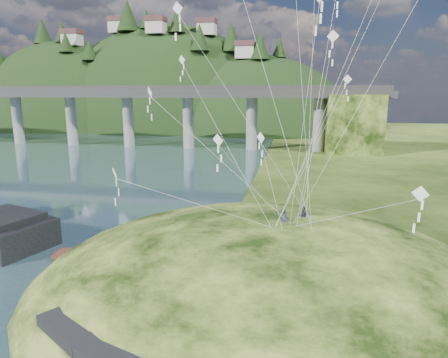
# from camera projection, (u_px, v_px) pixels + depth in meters

# --- Properties ---
(ground) EXTENTS (320.00, 320.00, 0.00)m
(ground) POSITION_uv_depth(u_px,v_px,m) (153.00, 292.00, 28.15)
(ground) COLOR black
(ground) RESTS_ON ground
(grass_hill) EXTENTS (36.00, 32.00, 13.00)m
(grass_hill) POSITION_uv_depth(u_px,v_px,m) (268.00, 307.00, 29.00)
(grass_hill) COLOR black
(grass_hill) RESTS_ON ground
(bridge) EXTENTS (160.00, 11.00, 15.00)m
(bridge) POSITION_uv_depth(u_px,v_px,m) (149.00, 108.00, 97.95)
(bridge) COLOR #2D2B2B
(bridge) RESTS_ON ground
(far_ridge) EXTENTS (153.00, 70.00, 94.50)m
(far_ridge) POSITION_uv_depth(u_px,v_px,m) (157.00, 146.00, 154.71)
(far_ridge) COLOR black
(far_ridge) RESTS_ON ground
(wooden_dock) EXTENTS (12.51, 4.33, 0.88)m
(wooden_dock) POSITION_uv_depth(u_px,v_px,m) (129.00, 253.00, 33.78)
(wooden_dock) COLOR #3E2019
(wooden_dock) RESTS_ON ground
(kite_flyers) EXTENTS (2.15, 2.38, 2.05)m
(kite_flyers) POSITION_uv_depth(u_px,v_px,m) (294.00, 207.00, 28.22)
(kite_flyers) COLOR #292B37
(kite_flyers) RESTS_ON ground
(kite_swarm) EXTENTS (17.64, 17.68, 17.18)m
(kite_swarm) POSITION_uv_depth(u_px,v_px,m) (285.00, 35.00, 24.83)
(kite_swarm) COLOR white
(kite_swarm) RESTS_ON ground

